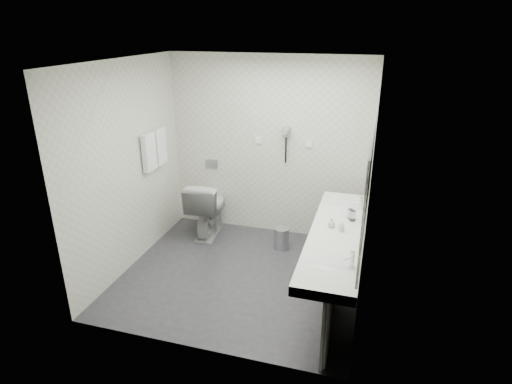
% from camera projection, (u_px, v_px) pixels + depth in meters
% --- Properties ---
extents(floor, '(2.80, 2.80, 0.00)m').
position_uv_depth(floor, '(241.00, 275.00, 5.18)').
color(floor, '#302F34').
rests_on(floor, ground).
extents(ceiling, '(2.80, 2.80, 0.00)m').
position_uv_depth(ceiling, '(237.00, 61.00, 4.26)').
color(ceiling, white).
rests_on(ceiling, wall_back).
extents(wall_back, '(2.80, 0.00, 2.80)m').
position_uv_depth(wall_back, '(269.00, 148.00, 5.88)').
color(wall_back, silver).
rests_on(wall_back, floor).
extents(wall_front, '(2.80, 0.00, 2.80)m').
position_uv_depth(wall_front, '(190.00, 229.00, 3.56)').
color(wall_front, silver).
rests_on(wall_front, floor).
extents(wall_left, '(0.00, 2.60, 2.60)m').
position_uv_depth(wall_left, '(128.00, 168.00, 5.08)').
color(wall_left, silver).
rests_on(wall_left, floor).
extents(wall_right, '(0.00, 2.60, 2.60)m').
position_uv_depth(wall_right, '(369.00, 192.00, 4.36)').
color(wall_right, silver).
rests_on(wall_right, floor).
extents(vanity_counter, '(0.55, 2.20, 0.10)m').
position_uv_depth(vanity_counter, '(337.00, 236.00, 4.41)').
color(vanity_counter, white).
rests_on(vanity_counter, floor).
extents(vanity_panel, '(0.03, 2.15, 0.75)m').
position_uv_depth(vanity_panel, '(336.00, 272.00, 4.57)').
color(vanity_panel, gray).
rests_on(vanity_panel, floor).
extents(vanity_post_near, '(0.06, 0.06, 0.75)m').
position_uv_depth(vanity_post_near, '(326.00, 336.00, 3.63)').
color(vanity_post_near, silver).
rests_on(vanity_post_near, floor).
extents(vanity_post_far, '(0.06, 0.06, 0.75)m').
position_uv_depth(vanity_post_far, '(348.00, 230.00, 5.49)').
color(vanity_post_far, silver).
rests_on(vanity_post_far, floor).
extents(mirror, '(0.02, 2.20, 1.05)m').
position_uv_depth(mirror, '(369.00, 180.00, 4.11)').
color(mirror, '#B2BCC6').
rests_on(mirror, wall_right).
extents(basin_near, '(0.40, 0.31, 0.05)m').
position_uv_depth(basin_near, '(329.00, 265.00, 3.82)').
color(basin_near, white).
rests_on(basin_near, vanity_counter).
extents(basin_far, '(0.40, 0.31, 0.05)m').
position_uv_depth(basin_far, '(343.00, 209.00, 4.98)').
color(basin_far, white).
rests_on(basin_far, vanity_counter).
extents(faucet_near, '(0.04, 0.04, 0.15)m').
position_uv_depth(faucet_near, '(352.00, 259.00, 3.74)').
color(faucet_near, silver).
rests_on(faucet_near, vanity_counter).
extents(faucet_far, '(0.04, 0.04, 0.15)m').
position_uv_depth(faucet_far, '(361.00, 203.00, 4.90)').
color(faucet_far, silver).
rests_on(faucet_far, vanity_counter).
extents(soap_bottle_a, '(0.07, 0.07, 0.10)m').
position_uv_depth(soap_bottle_a, '(342.00, 226.00, 4.40)').
color(soap_bottle_a, white).
rests_on(soap_bottle_a, vanity_counter).
extents(soap_bottle_b, '(0.09, 0.09, 0.10)m').
position_uv_depth(soap_bottle_b, '(332.00, 223.00, 4.48)').
color(soap_bottle_b, white).
rests_on(soap_bottle_b, vanity_counter).
extents(glass_left, '(0.08, 0.08, 0.12)m').
position_uv_depth(glass_left, '(353.00, 216.00, 4.62)').
color(glass_left, silver).
rests_on(glass_left, vanity_counter).
extents(glass_right, '(0.08, 0.08, 0.11)m').
position_uv_depth(glass_right, '(350.00, 214.00, 4.68)').
color(glass_right, silver).
rests_on(glass_right, vanity_counter).
extents(toilet, '(0.53, 0.85, 0.82)m').
position_uv_depth(toilet, '(207.00, 207.00, 6.07)').
color(toilet, white).
rests_on(toilet, floor).
extents(flush_plate, '(0.18, 0.02, 0.12)m').
position_uv_depth(flush_plate, '(212.00, 164.00, 6.20)').
color(flush_plate, '#B2B5BA').
rests_on(flush_plate, wall_back).
extents(pedal_bin, '(0.25, 0.25, 0.29)m').
position_uv_depth(pedal_bin, '(282.00, 239.00, 5.75)').
color(pedal_bin, '#B2B5BA').
rests_on(pedal_bin, floor).
extents(bin_lid, '(0.20, 0.20, 0.02)m').
position_uv_depth(bin_lid, '(282.00, 229.00, 5.70)').
color(bin_lid, '#B2B5BA').
rests_on(bin_lid, pedal_bin).
extents(towel_rail, '(0.02, 0.62, 0.02)m').
position_uv_depth(towel_rail, '(152.00, 133.00, 5.45)').
color(towel_rail, silver).
rests_on(towel_rail, wall_left).
extents(towel_near, '(0.07, 0.24, 0.48)m').
position_uv_depth(towel_near, '(149.00, 152.00, 5.40)').
color(towel_near, white).
rests_on(towel_near, towel_rail).
extents(towel_far, '(0.07, 0.24, 0.48)m').
position_uv_depth(towel_far, '(160.00, 146.00, 5.65)').
color(towel_far, white).
rests_on(towel_far, towel_rail).
extents(dryer_cradle, '(0.10, 0.04, 0.14)m').
position_uv_depth(dryer_cradle, '(287.00, 132.00, 5.69)').
color(dryer_cradle, gray).
rests_on(dryer_cradle, wall_back).
extents(dryer_barrel, '(0.08, 0.14, 0.08)m').
position_uv_depth(dryer_barrel, '(285.00, 131.00, 5.62)').
color(dryer_barrel, gray).
rests_on(dryer_barrel, dryer_cradle).
extents(dryer_cord, '(0.02, 0.02, 0.35)m').
position_uv_depth(dryer_cord, '(286.00, 150.00, 5.77)').
color(dryer_cord, black).
rests_on(dryer_cord, dryer_cradle).
extents(switch_plate_a, '(0.09, 0.02, 0.09)m').
position_uv_depth(switch_plate_a, '(258.00, 140.00, 5.87)').
color(switch_plate_a, white).
rests_on(switch_plate_a, wall_back).
extents(switch_plate_b, '(0.09, 0.02, 0.09)m').
position_uv_depth(switch_plate_b, '(309.00, 144.00, 5.69)').
color(switch_plate_b, white).
rests_on(switch_plate_b, wall_back).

